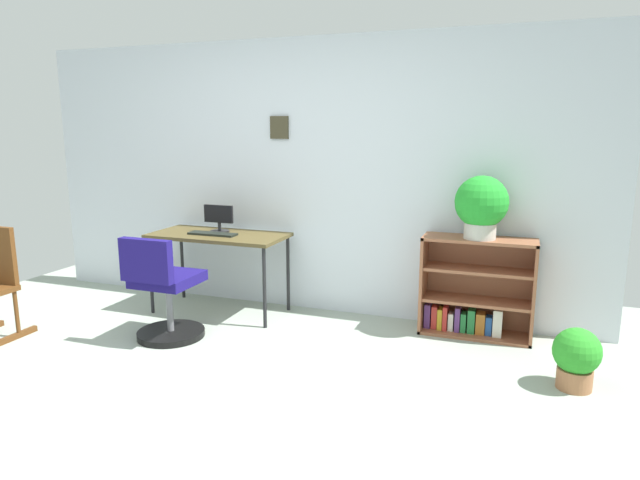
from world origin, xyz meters
name	(u,v)px	position (x,y,z in m)	size (l,w,h in m)	color
ground_plane	(162,417)	(0.00, 0.00, 0.00)	(6.24, 6.24, 0.00)	#96A295
wall_back	(302,177)	(0.00, 2.15, 1.18)	(5.20, 0.12, 2.36)	silver
desk	(219,240)	(-0.62, 1.74, 0.65)	(1.18, 0.56, 0.71)	brown
monitor	(219,219)	(-0.66, 1.81, 0.82)	(0.28, 0.17, 0.24)	#262628
keyboard	(213,234)	(-0.64, 1.68, 0.71)	(0.43, 0.13, 0.02)	black
office_chair	(164,295)	(-0.68, 1.01, 0.36)	(0.52, 0.55, 0.83)	black
bookshelf_low	(475,291)	(1.54, 1.95, 0.35)	(0.85, 0.30, 0.78)	#91563A
potted_plant_on_shelf	(481,205)	(1.55, 1.90, 1.04)	(0.40, 0.40, 0.48)	#B7B2A8
potted_plant_floor	(576,356)	(2.22, 1.19, 0.21)	(0.29, 0.29, 0.39)	#9E6642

